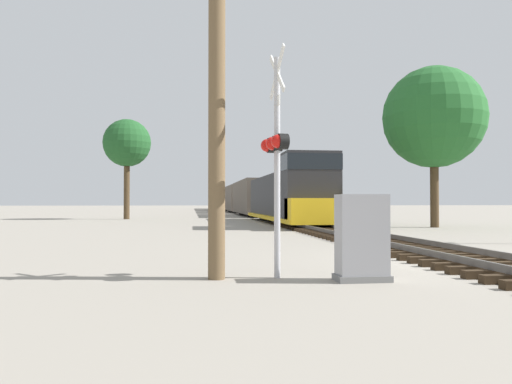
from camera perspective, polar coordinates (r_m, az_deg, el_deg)
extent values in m
plane|color=gray|center=(13.38, 21.61, -7.36)|extent=(400.00, 400.00, 0.00)
cube|color=black|center=(11.59, 26.71, -7.90)|extent=(2.60, 0.22, 0.16)
cube|color=black|center=(12.09, 25.09, -7.63)|extent=(2.60, 0.22, 0.16)
cube|color=black|center=(12.60, 23.61, -7.37)|extent=(2.60, 0.22, 0.16)
cube|color=black|center=(13.11, 22.25, -7.13)|extent=(2.60, 0.22, 0.16)
cube|color=black|center=(13.63, 20.99, -6.91)|extent=(2.60, 0.22, 0.16)
cube|color=black|center=(14.16, 19.82, -6.70)|extent=(2.60, 0.22, 0.16)
cube|color=black|center=(14.69, 18.74, -6.50)|extent=(2.60, 0.22, 0.16)
cube|color=black|center=(15.23, 17.74, -6.32)|extent=(2.60, 0.22, 0.16)
cube|color=black|center=(15.78, 16.80, -6.14)|extent=(2.60, 0.22, 0.16)
cube|color=black|center=(16.32, 15.93, -5.98)|extent=(2.60, 0.22, 0.16)
cube|color=black|center=(16.87, 15.12, -5.82)|extent=(2.60, 0.22, 0.16)
cube|color=black|center=(17.43, 14.35, -5.68)|extent=(2.60, 0.22, 0.16)
cube|color=black|center=(17.98, 13.64, -5.54)|extent=(2.60, 0.22, 0.16)
cube|color=black|center=(18.54, 12.97, -5.41)|extent=(2.60, 0.22, 0.16)
cube|color=black|center=(19.10, 12.34, -5.28)|extent=(2.60, 0.22, 0.16)
cube|color=black|center=(19.67, 11.74, -5.17)|extent=(2.60, 0.22, 0.16)
cube|color=black|center=(20.23, 11.18, -5.06)|extent=(2.60, 0.22, 0.16)
cube|color=black|center=(20.80, 10.65, -4.95)|extent=(2.60, 0.22, 0.16)
cube|color=black|center=(21.37, 10.15, -4.85)|extent=(2.60, 0.22, 0.16)
cube|color=black|center=(21.94, 9.67, -4.76)|extent=(2.60, 0.22, 0.16)
cube|color=black|center=(22.52, 9.22, -4.66)|extent=(2.60, 0.22, 0.16)
cube|color=black|center=(23.09, 8.79, -4.58)|extent=(2.60, 0.22, 0.16)
cube|color=black|center=(23.67, 8.38, -4.50)|extent=(2.60, 0.22, 0.16)
cube|color=black|center=(24.24, 7.99, -4.42)|extent=(2.60, 0.22, 0.16)
cube|color=black|center=(24.82, 7.62, -4.34)|extent=(2.60, 0.22, 0.16)
cube|color=black|center=(25.40, 7.26, -4.27)|extent=(2.60, 0.22, 0.16)
cube|color=black|center=(25.98, 6.93, -4.20)|extent=(2.60, 0.22, 0.16)
cube|color=black|center=(26.56, 6.60, -4.13)|extent=(2.60, 0.22, 0.16)
cube|color=black|center=(27.14, 6.29, -4.07)|extent=(2.60, 0.22, 0.16)
cube|color=black|center=(27.72, 6.00, -4.01)|extent=(2.60, 0.22, 0.16)
cube|color=black|center=(28.31, 5.71, -3.95)|extent=(2.60, 0.22, 0.16)
cube|color=black|center=(28.89, 5.44, -3.89)|extent=(2.60, 0.22, 0.16)
cube|color=black|center=(29.48, 5.18, -3.84)|extent=(2.60, 0.22, 0.16)
cube|color=black|center=(30.06, 4.93, -3.79)|extent=(2.60, 0.22, 0.16)
cube|color=black|center=(30.65, 4.69, -3.74)|extent=(2.60, 0.22, 0.16)
cube|color=black|center=(31.23, 4.45, -3.69)|extent=(2.60, 0.22, 0.16)
cube|color=black|center=(31.82, 4.23, -3.64)|extent=(2.60, 0.22, 0.16)
cube|color=#56514C|center=(13.02, 18.82, -6.51)|extent=(0.07, 160.00, 0.15)
cube|color=#56514C|center=(13.72, 24.23, -6.20)|extent=(0.07, 160.00, 0.15)
cube|color=#232326|center=(37.15, 2.52, -0.61)|extent=(2.50, 13.09, 3.02)
cube|color=#232326|center=(28.18, 5.76, 0.44)|extent=(2.94, 4.11, 3.87)
cube|color=black|center=(28.25, 5.75, 3.19)|extent=(2.97, 4.16, 0.85)
cube|color=gold|center=(26.17, 6.80, -2.19)|extent=(2.94, 1.87, 1.35)
cube|color=gold|center=(34.40, 3.33, -2.87)|extent=(3.00, 18.33, 0.24)
cube|color=black|center=(28.46, 5.63, -3.09)|extent=(1.58, 2.20, 1.00)
cube|color=black|center=(40.38, 1.71, -2.52)|extent=(1.58, 2.20, 1.00)
cube|color=brown|center=(52.95, -0.49, -0.57)|extent=(2.80, 15.44, 3.38)
cube|color=black|center=(47.98, 0.24, -2.36)|extent=(1.58, 2.20, 0.90)
cube|color=black|center=(57.94, -1.10, -2.15)|extent=(1.58, 2.20, 0.90)
cube|color=brown|center=(70.00, -2.20, -0.71)|extent=(2.80, 15.44, 3.38)
cube|color=black|center=(65.01, -1.80, -2.04)|extent=(1.58, 2.20, 0.90)
cube|color=black|center=(75.00, -2.56, -1.92)|extent=(1.58, 2.20, 0.90)
cube|color=brown|center=(87.08, -3.25, -0.80)|extent=(2.80, 15.44, 3.38)
cube|color=black|center=(82.08, -2.99, -1.86)|extent=(1.58, 2.20, 0.90)
cube|color=black|center=(92.09, -3.48, -1.78)|extent=(1.58, 2.20, 0.90)
cube|color=brown|center=(104.19, -3.94, -0.85)|extent=(2.80, 15.44, 3.38)
cube|color=black|center=(99.18, -3.77, -1.73)|extent=(1.58, 2.20, 0.90)
cube|color=black|center=(109.20, -4.11, -1.68)|extent=(1.58, 2.20, 0.90)
cylinder|color=#B7B7BC|center=(9.68, 2.43, 2.85)|extent=(0.12, 0.12, 4.28)
cube|color=white|center=(9.98, 2.42, 13.45)|extent=(0.15, 0.92, 0.93)
cube|color=white|center=(9.98, 2.42, 13.45)|extent=(0.15, 0.92, 0.93)
cube|color=black|center=(9.72, 2.43, 5.55)|extent=(0.17, 0.86, 0.06)
cylinder|color=black|center=(10.06, 1.82, 5.32)|extent=(0.22, 0.32, 0.30)
sphere|color=red|center=(10.03, 1.27, 5.34)|extent=(0.26, 0.26, 0.26)
cylinder|color=black|center=(9.72, 2.43, 5.55)|extent=(0.22, 0.32, 0.30)
sphere|color=red|center=(9.69, 1.86, 5.57)|extent=(0.26, 0.26, 0.26)
cylinder|color=black|center=(9.39, 3.08, 5.78)|extent=(0.22, 0.32, 0.30)
sphere|color=red|center=(9.36, 2.50, 5.81)|extent=(0.26, 0.26, 0.26)
cube|color=white|center=(9.86, 2.42, 10.35)|extent=(0.07, 0.32, 0.20)
cube|color=slate|center=(9.57, 12.02, -9.58)|extent=(1.00, 0.56, 0.12)
cube|color=#939399|center=(9.48, 12.00, -4.77)|extent=(0.91, 0.51, 1.49)
cylinder|color=brown|center=(10.14, -4.49, 18.87)|extent=(0.32, 0.32, 9.87)
cylinder|color=#473521|center=(30.64, 19.72, 0.50)|extent=(0.49, 0.49, 4.63)
sphere|color=#236028|center=(31.02, 19.67, 8.05)|extent=(5.88, 5.88, 5.88)
cylinder|color=#473521|center=(43.87, -14.56, 0.43)|extent=(0.50, 0.50, 5.30)
sphere|color=#1E5123|center=(44.14, -14.53, 5.45)|extent=(4.05, 4.05, 4.05)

